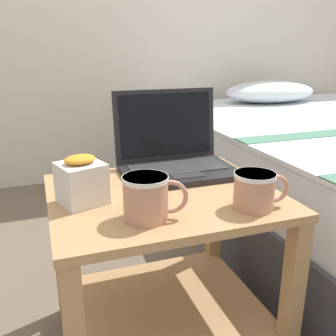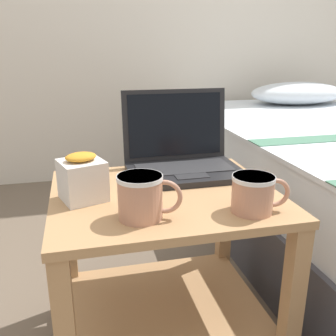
{
  "view_description": "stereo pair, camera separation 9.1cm",
  "coord_description": "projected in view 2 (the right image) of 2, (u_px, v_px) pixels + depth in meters",
  "views": [
    {
      "loc": [
        -0.3,
        -0.89,
        0.87
      ],
      "look_at": [
        0.0,
        -0.04,
        0.58
      ],
      "focal_mm": 40.0,
      "sensor_mm": 36.0,
      "label": 1
    },
    {
      "loc": [
        -0.21,
        -0.92,
        0.87
      ],
      "look_at": [
        0.0,
        -0.04,
        0.58
      ],
      "focal_mm": 40.0,
      "sensor_mm": 36.0,
      "label": 2
    }
  ],
  "objects": [
    {
      "name": "snack_bag",
      "position": [
        82.0,
        178.0,
        0.95
      ],
      "size": [
        0.13,
        0.13,
        0.12
      ],
      "color": "silver",
      "rests_on": "bedside_table"
    },
    {
      "name": "mug_front_right",
      "position": [
        254.0,
        192.0,
        0.88
      ],
      "size": [
        0.14,
        0.1,
        0.09
      ],
      "color": "tan",
      "rests_on": "bedside_table"
    },
    {
      "name": "bedside_table",
      "position": [
        165.0,
        250.0,
        1.07
      ],
      "size": [
        0.6,
        0.51,
        0.5
      ],
      "color": "tan",
      "rests_on": "ground_plane"
    },
    {
      "name": "cell_phone",
      "position": [
        92.0,
        177.0,
        1.11
      ],
      "size": [
        0.1,
        0.16,
        0.01
      ],
      "color": "black",
      "rests_on": "bedside_table"
    },
    {
      "name": "laptop",
      "position": [
        182.0,
        156.0,
        1.17
      ],
      "size": [
        0.34,
        0.26,
        0.25
      ],
      "color": "black",
      "rests_on": "bedside_table"
    },
    {
      "name": "mug_front_left",
      "position": [
        141.0,
        195.0,
        0.84
      ],
      "size": [
        0.15,
        0.1,
        0.1
      ],
      "color": "tan",
      "rests_on": "bedside_table"
    }
  ]
}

